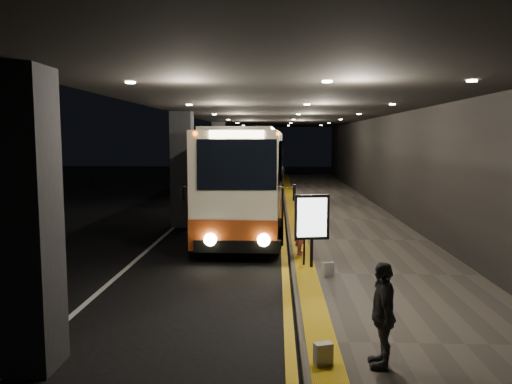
{
  "coord_description": "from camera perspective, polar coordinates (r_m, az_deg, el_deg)",
  "views": [
    {
      "loc": [
        2.13,
        -14.95,
        3.39
      ],
      "look_at": [
        1.46,
        0.67,
        1.7
      ],
      "focal_mm": 35.0,
      "sensor_mm": 36.0,
      "label": 1
    }
  ],
  "objects": [
    {
      "name": "terminal_wall",
      "position": [
        20.54,
        16.21,
        4.83
      ],
      "size": [
        0.1,
        50.0,
        6.0
      ],
      "primitive_type": "cube",
      "color": "black",
      "rests_on": "ground"
    },
    {
      "name": "coach_second",
      "position": [
        34.72,
        0.45,
        3.57
      ],
      "size": [
        2.72,
        12.09,
        3.79
      ],
      "rotation": [
        0.0,
        0.0,
        0.02
      ],
      "color": "beige",
      "rests_on": "ground"
    },
    {
      "name": "bag_polka",
      "position": [
        12.01,
        8.24,
        -8.73
      ],
      "size": [
        0.3,
        0.22,
        0.33
      ],
      "primitive_type": "cube",
      "rotation": [
        0.0,
        0.0,
        0.43
      ],
      "color": "black",
      "rests_on": "sidewalk"
    },
    {
      "name": "coach_main",
      "position": [
        18.77,
        -0.81,
        1.09
      ],
      "size": [
        2.63,
        11.63,
        3.6
      ],
      "rotation": [
        0.0,
        0.0,
        -0.02
      ],
      "color": "beige",
      "rests_on": "ground"
    },
    {
      "name": "support_columns",
      "position": [
        19.33,
        -8.4,
        2.57
      ],
      "size": [
        0.8,
        24.8,
        4.4
      ],
      "color": "black",
      "rests_on": "ground"
    },
    {
      "name": "stanchion_post",
      "position": [
        12.83,
        5.52,
        -5.89
      ],
      "size": [
        0.05,
        0.05,
        1.13
      ],
      "primitive_type": "cylinder",
      "color": "black",
      "rests_on": "sidewalk"
    },
    {
      "name": "ground",
      "position": [
        15.48,
        -5.57,
        -6.51
      ],
      "size": [
        90.0,
        90.0,
        0.0
      ],
      "primitive_type": "plane",
      "color": "black"
    },
    {
      "name": "lane_line_white",
      "position": [
        20.61,
        -8.61,
        -3.36
      ],
      "size": [
        0.12,
        50.0,
        0.01
      ],
      "primitive_type": "cube",
      "color": "silver",
      "rests_on": "ground"
    },
    {
      "name": "bag_plain",
      "position": [
        7.58,
        7.69,
        -17.87
      ],
      "size": [
        0.29,
        0.22,
        0.32
      ],
      "primitive_type": "cube",
      "rotation": [
        0.0,
        0.0,
        0.34
      ],
      "color": "silver",
      "rests_on": "sidewalk"
    },
    {
      "name": "canopy",
      "position": [
        19.99,
        3.54,
        9.62
      ],
      "size": [
        9.0,
        50.0,
        0.4
      ],
      "primitive_type": "cube",
      "color": "black",
      "rests_on": "support_columns"
    },
    {
      "name": "passenger_waiting_grey",
      "position": [
        7.47,
        14.27,
        -13.4
      ],
      "size": [
        0.51,
        0.92,
        1.52
      ],
      "primitive_type": "imported",
      "rotation": [
        0.0,
        0.0,
        -1.64
      ],
      "color": "#4C4A4F",
      "rests_on": "sidewalk"
    },
    {
      "name": "passenger_boarding",
      "position": [
        13.97,
        5.16,
        -4.15
      ],
      "size": [
        0.46,
        0.6,
        1.49
      ],
      "primitive_type": "imported",
      "rotation": [
        0.0,
        0.0,
        1.37
      ],
      "color": "#D86765",
      "rests_on": "sidewalk"
    },
    {
      "name": "tactile_strip",
      "position": [
        20.22,
        4.45,
        -3.05
      ],
      "size": [
        0.5,
        50.0,
        0.01
      ],
      "primitive_type": "cube",
      "color": "gold",
      "rests_on": "sidewalk"
    },
    {
      "name": "info_sign",
      "position": [
        12.52,
        6.41,
        -3.03
      ],
      "size": [
        0.88,
        0.24,
        1.85
      ],
      "rotation": [
        0.0,
        0.0,
        0.15
      ],
      "color": "black",
      "rests_on": "sidewalk"
    },
    {
      "name": "sidewalk",
      "position": [
        20.39,
        9.8,
        -3.28
      ],
      "size": [
        4.5,
        50.0,
        0.15
      ],
      "primitive_type": "cube",
      "color": "#514C44",
      "rests_on": "ground"
    },
    {
      "name": "kerb_stripe_yellow",
      "position": [
        20.24,
        3.03,
        -3.47
      ],
      "size": [
        0.18,
        50.0,
        0.01
      ],
      "primitive_type": "cube",
      "color": "gold",
      "rests_on": "ground"
    }
  ]
}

